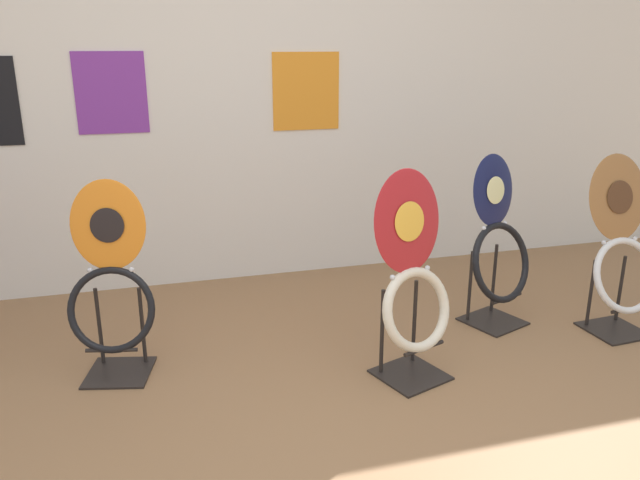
# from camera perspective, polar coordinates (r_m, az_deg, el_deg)

# --- Properties ---
(wall_back) EXTENTS (8.00, 0.07, 2.60)m
(wall_back) POSITION_cam_1_polar(r_m,az_deg,el_deg) (3.83, -7.67, 15.30)
(wall_back) COLOR silver
(wall_back) RESTS_ON ground_plane
(toilet_seat_display_orange_sun) EXTENTS (0.41, 0.34, 0.89)m
(toilet_seat_display_orange_sun) POSITION_cam_1_polar(r_m,az_deg,el_deg) (2.89, -18.53, -4.49)
(toilet_seat_display_orange_sun) COLOR black
(toilet_seat_display_orange_sun) RESTS_ON ground_plane
(toilet_seat_display_crimson_swirl) EXTENTS (0.42, 0.36, 0.94)m
(toilet_seat_display_crimson_swirl) POSITION_cam_1_polar(r_m,az_deg,el_deg) (2.74, 8.49, -4.22)
(toilet_seat_display_crimson_swirl) COLOR black
(toilet_seat_display_crimson_swirl) RESTS_ON ground_plane
(toilet_seat_display_navy_moon) EXTENTS (0.46, 0.36, 0.90)m
(toilet_seat_display_navy_moon) POSITION_cam_1_polar(r_m,az_deg,el_deg) (3.38, 15.95, -0.63)
(toilet_seat_display_navy_moon) COLOR black
(toilet_seat_display_navy_moon) RESTS_ON ground_plane
(toilet_seat_display_woodgrain) EXTENTS (0.40, 0.33, 0.91)m
(toilet_seat_display_woodgrain) POSITION_cam_1_polar(r_m,az_deg,el_deg) (3.51, 25.84, -0.85)
(toilet_seat_display_woodgrain) COLOR black
(toilet_seat_display_woodgrain) RESTS_ON ground_plane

